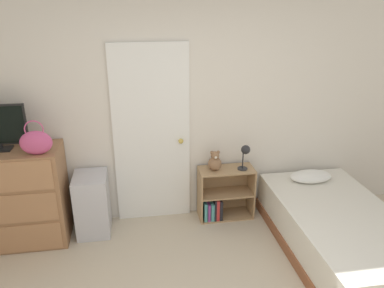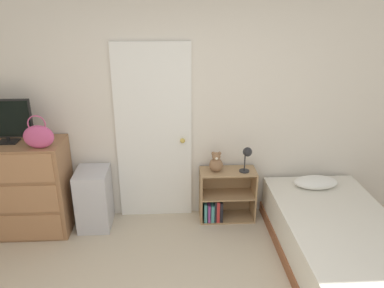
{
  "view_description": "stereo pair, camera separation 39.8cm",
  "coord_description": "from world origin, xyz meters",
  "px_view_note": "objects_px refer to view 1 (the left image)",
  "views": [
    {
      "loc": [
        -0.5,
        -1.78,
        2.44
      ],
      "look_at": [
        0.1,
        1.88,
        0.98
      ],
      "focal_mm": 35.0,
      "sensor_mm": 36.0,
      "label": 1
    },
    {
      "loc": [
        -0.1,
        -1.82,
        2.44
      ],
      "look_at": [
        0.1,
        1.88,
        0.98
      ],
      "focal_mm": 35.0,
      "sensor_mm": 36.0,
      "label": 2
    }
  ],
  "objects_px": {
    "teddy_bear": "(215,162)",
    "desk_lamp": "(245,152)",
    "handbag": "(36,142)",
    "bookshelf": "(221,197)",
    "dresser": "(15,197)",
    "bed": "(339,232)",
    "storage_bin": "(93,204)"
  },
  "relations": [
    {
      "from": "teddy_bear",
      "to": "desk_lamp",
      "type": "distance_m",
      "value": 0.35
    },
    {
      "from": "handbag",
      "to": "bookshelf",
      "type": "xyz_separation_m",
      "value": [
        1.89,
        0.27,
        -0.91
      ]
    },
    {
      "from": "dresser",
      "to": "bed",
      "type": "distance_m",
      "value": 3.33
    },
    {
      "from": "dresser",
      "to": "bed",
      "type": "relative_size",
      "value": 0.53
    },
    {
      "from": "desk_lamp",
      "to": "bed",
      "type": "distance_m",
      "value": 1.26
    },
    {
      "from": "teddy_bear",
      "to": "bed",
      "type": "height_order",
      "value": "teddy_bear"
    },
    {
      "from": "storage_bin",
      "to": "desk_lamp",
      "type": "distance_m",
      "value": 1.77
    },
    {
      "from": "bookshelf",
      "to": "desk_lamp",
      "type": "distance_m",
      "value": 0.62
    },
    {
      "from": "handbag",
      "to": "teddy_bear",
      "type": "distance_m",
      "value": 1.87
    },
    {
      "from": "teddy_bear",
      "to": "desk_lamp",
      "type": "height_order",
      "value": "desk_lamp"
    },
    {
      "from": "dresser",
      "to": "desk_lamp",
      "type": "relative_size",
      "value": 3.53
    },
    {
      "from": "storage_bin",
      "to": "dresser",
      "type": "bearing_deg",
      "value": -176.65
    },
    {
      "from": "teddy_bear",
      "to": "bed",
      "type": "xyz_separation_m",
      "value": [
        1.11,
        -0.83,
        -0.48
      ]
    },
    {
      "from": "bookshelf",
      "to": "desk_lamp",
      "type": "relative_size",
      "value": 2.15
    },
    {
      "from": "bookshelf",
      "to": "teddy_bear",
      "type": "relative_size",
      "value": 2.71
    },
    {
      "from": "handbag",
      "to": "desk_lamp",
      "type": "height_order",
      "value": "handbag"
    },
    {
      "from": "dresser",
      "to": "storage_bin",
      "type": "bearing_deg",
      "value": 3.35
    },
    {
      "from": "dresser",
      "to": "teddy_bear",
      "type": "relative_size",
      "value": 4.45
    },
    {
      "from": "dresser",
      "to": "bookshelf",
      "type": "height_order",
      "value": "dresser"
    },
    {
      "from": "dresser",
      "to": "storage_bin",
      "type": "distance_m",
      "value": 0.78
    },
    {
      "from": "bookshelf",
      "to": "teddy_bear",
      "type": "distance_m",
      "value": 0.47
    },
    {
      "from": "storage_bin",
      "to": "teddy_bear",
      "type": "distance_m",
      "value": 1.42
    },
    {
      "from": "dresser",
      "to": "handbag",
      "type": "xyz_separation_m",
      "value": [
        0.34,
        -0.16,
        0.64
      ]
    },
    {
      "from": "dresser",
      "to": "teddy_bear",
      "type": "distance_m",
      "value": 2.14
    },
    {
      "from": "handbag",
      "to": "storage_bin",
      "type": "bearing_deg",
      "value": 25.23
    },
    {
      "from": "bookshelf",
      "to": "teddy_bear",
      "type": "height_order",
      "value": "teddy_bear"
    },
    {
      "from": "handbag",
      "to": "storage_bin",
      "type": "height_order",
      "value": "handbag"
    },
    {
      "from": "dresser",
      "to": "desk_lamp",
      "type": "distance_m",
      "value": 2.48
    },
    {
      "from": "handbag",
      "to": "desk_lamp",
      "type": "relative_size",
      "value": 1.15
    },
    {
      "from": "dresser",
      "to": "desk_lamp",
      "type": "height_order",
      "value": "dresser"
    },
    {
      "from": "storage_bin",
      "to": "teddy_bear",
      "type": "relative_size",
      "value": 2.91
    },
    {
      "from": "storage_bin",
      "to": "bookshelf",
      "type": "relative_size",
      "value": 1.07
    }
  ]
}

